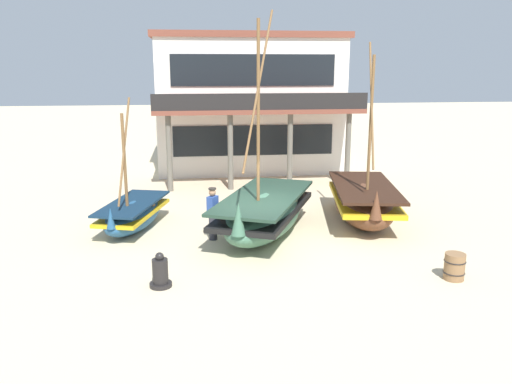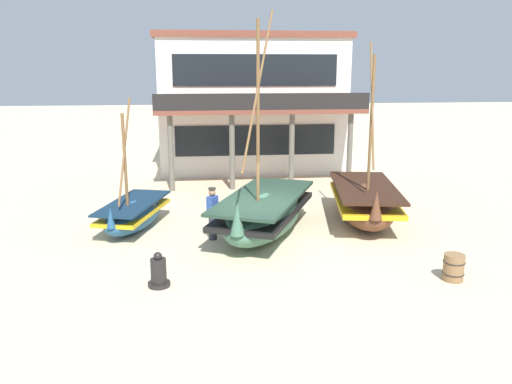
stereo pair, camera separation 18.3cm
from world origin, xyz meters
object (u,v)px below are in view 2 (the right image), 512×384
capstan_winch (159,273)px  fishing_boat_near_left (133,214)px  fishing_boat_centre_large (264,213)px  fishing_boat_far_right (364,202)px  wooden_barrel (454,267)px  harbor_building_main (250,102)px  fisherman_by_hull (213,214)px

capstan_winch → fishing_boat_near_left: bearing=103.4°
fishing_boat_centre_large → fishing_boat_far_right: size_ratio=1.15×
fishing_boat_far_right → capstan_winch: size_ratio=6.85×
fishing_boat_near_left → capstan_winch: size_ratio=4.89×
fishing_boat_far_right → wooden_barrel: bearing=-82.8°
fishing_boat_near_left → harbor_building_main: harbor_building_main is taller
fishing_boat_near_left → capstan_winch: (1.16, -4.86, -0.17)m
fishing_boat_near_left → harbor_building_main: 12.31m
fishing_boat_centre_large → capstan_winch: fishing_boat_centre_large is taller
fishing_boat_centre_large → harbor_building_main: bearing=86.4°
fishing_boat_far_right → harbor_building_main: size_ratio=0.64×
wooden_barrel → fishing_boat_near_left: bearing=148.3°
fishing_boat_centre_large → fishing_boat_far_right: bearing=16.1°
fishing_boat_far_right → harbor_building_main: 11.62m
fishing_boat_near_left → fishing_boat_far_right: bearing=-0.4°
capstan_winch → fishing_boat_far_right: bearing=35.1°
fishing_boat_far_right → fishing_boat_near_left: bearing=179.6°
fishing_boat_far_right → fisherman_by_hull: fishing_boat_far_right is taller
fisherman_by_hull → capstan_winch: fisherman_by_hull is taller
harbor_building_main → fishing_boat_centre_large: bearing=-93.6°
capstan_winch → wooden_barrel: bearing=-3.6°
fishing_boat_far_right → fishing_boat_centre_large: bearing=-163.9°
fishing_boat_near_left → fisherman_by_hull: fishing_boat_near_left is taller
harbor_building_main → fisherman_by_hull: bearing=-101.2°
fishing_boat_near_left → fisherman_by_hull: 2.99m
capstan_winch → wooden_barrel: capstan_winch is taller
fishing_boat_near_left → wooden_barrel: size_ratio=6.27×
fishing_boat_far_right → wooden_barrel: fishing_boat_far_right is taller
wooden_barrel → fisherman_by_hull: bearing=146.9°
fishing_boat_centre_large → fishing_boat_far_right: fishing_boat_centre_large is taller
fishing_boat_far_right → wooden_barrel: (0.67, -5.28, -0.38)m
capstan_winch → harbor_building_main: harbor_building_main is taller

